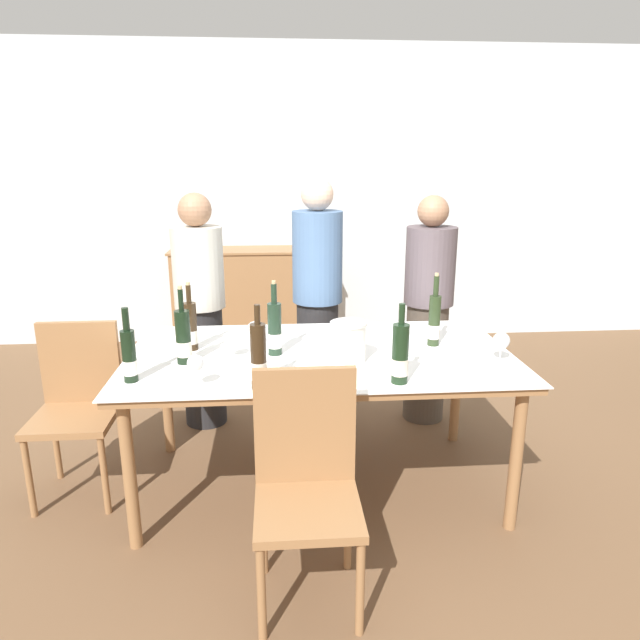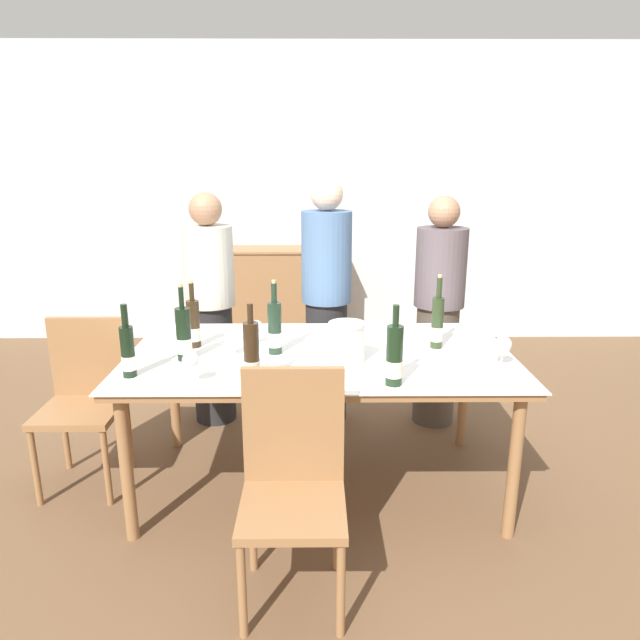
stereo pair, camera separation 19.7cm
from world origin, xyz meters
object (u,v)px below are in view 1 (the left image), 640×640
Objects in this scene: wine_bottle_0 at (191,327)px; wine_bottle_3 at (129,356)px; person_guest_left at (317,304)px; wine_bottle_4 at (275,329)px; wine_glass_1 at (196,364)px; wine_glass_3 at (254,329)px; wine_bottle_6 at (259,358)px; person_guest_right at (428,312)px; chair_near_front at (306,474)px; wine_bottle_5 at (434,321)px; wine_bottle_1 at (400,355)px; wine_glass_2 at (501,341)px; sideboard_cabinet at (251,299)px; ice_bucket at (348,341)px; wine_glass_0 at (232,341)px; dining_table at (320,364)px; wine_bottle_2 at (183,338)px; chair_left_end at (78,398)px; person_host at (201,313)px.

wine_bottle_0 is 1.06× the size of wine_bottle_3.
wine_bottle_4 is at bearing -108.35° from person_guest_left.
wine_glass_3 is at bearing 67.31° from wine_glass_1.
wine_bottle_6 is 2.81× the size of wine_glass_3.
wine_glass_1 is 1.86m from person_guest_right.
wine_bottle_5 is at bearing 49.32° from chair_near_front.
wine_glass_2 is at bearing 23.11° from wine_bottle_1.
wine_glass_2 is (1.79, 0.13, -0.02)m from wine_bottle_3.
wine_bottle_4 is (0.44, -0.11, 0.01)m from wine_bottle_0.
wine_bottle_0 is 0.68m from wine_bottle_6.
ice_bucket is (0.60, -2.64, 0.41)m from sideboard_cabinet.
wine_glass_0 is (0.22, -0.15, -0.03)m from wine_bottle_0.
wine_glass_0 is at bearing -175.53° from dining_table.
wine_bottle_1 is at bearing -28.53° from wine_bottle_0.
dining_table is at bearing 4.47° from wine_glass_0.
wine_glass_1 is at bearing -171.42° from wine_glass_2.
wine_bottle_5 reaches higher than wine_glass_0.
wine_bottle_3 is at bearing -175.82° from wine_glass_2.
wine_bottle_2 is 1.01× the size of wine_bottle_4.
wine_bottle_5 is at bearing -0.04° from chair_left_end.
wine_glass_1 is 0.16× the size of chair_near_front.
wine_glass_3 is at bearing -87.01° from sideboard_cabinet.
chair_near_front is (0.47, -0.36, -0.35)m from wine_glass_1.
wine_bottle_3 is 2.55× the size of wine_glass_3.
wine_bottle_6 is at bearing -43.38° from wine_bottle_2.
person_host is at bearing 93.48° from wine_bottle_0.
ice_bucket is 0.54m from wine_bottle_5.
wine_bottle_0 is 0.22× the size of person_guest_left.
wine_bottle_3 is at bearing -164.85° from wine_bottle_5.
wine_bottle_2 is 0.42m from wine_glass_3.
ice_bucket is at bearing 175.38° from wine_glass_2.
ice_bucket is at bearing -77.16° from sideboard_cabinet.
chair_left_end reaches higher than wine_glass_3.
wine_glass_3 is at bearing 138.99° from wine_bottle_1.
wine_glass_3 is 0.08× the size of person_guest_left.
wine_bottle_2 is 0.26× the size of person_guest_right.
wine_bottle_3 is 0.91× the size of wine_bottle_6.
wine_bottle_2 is at bearing -165.05° from wine_glass_0.
wine_glass_2 is at bearing -7.36° from chair_left_end.
ice_bucket is at bearing -124.82° from person_guest_right.
person_guest_left reaches higher than wine_bottle_1.
wine_bottle_4 is at bearing 179.07° from dining_table.
ice_bucket is 1.49m from chair_left_end.
chair_left_end is at bearing 171.19° from ice_bucket.
wine_bottle_3 is at bearing -116.18° from wine_bottle_0.
dining_table is 5.13× the size of wine_bottle_4.
ice_bucket is at bearing 10.61° from wine_bottle_3.
person_host reaches higher than wine_glass_0.
ice_bucket is 0.60m from wine_glass_0.
wine_bottle_0 is at bearing -94.99° from sideboard_cabinet.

